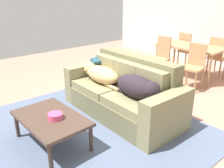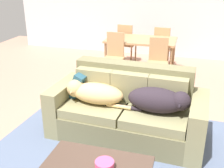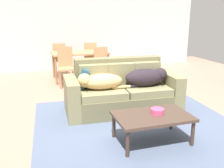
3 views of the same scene
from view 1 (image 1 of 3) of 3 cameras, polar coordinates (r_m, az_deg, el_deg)
The scene contains 13 objects.
ground_plane at distance 3.95m, azimuth 2.76°, elevation -6.88°, with size 10.00×10.00×0.00m, color tan.
area_rug at distance 3.45m, azimuth -7.49°, elevation -11.38°, with size 3.17×3.16×0.01m, color slate.
couch at distance 3.77m, azimuth 2.85°, elevation -2.29°, with size 2.08×1.00×0.94m.
dog_on_left_cushion at distance 3.92m, azimuth -2.85°, elevation 2.56°, with size 0.91×0.39×0.29m.
dog_on_right_cushion at distance 3.30m, azimuth 6.46°, elevation -0.72°, with size 0.90×0.41×0.32m.
throw_pillow_by_left_arm at distance 4.23m, azimuth -3.09°, elevation 4.23°, with size 0.13×0.36×0.36m, color #254E5F.
coffee_table at distance 3.09m, azimuth -14.71°, elevation -8.48°, with size 1.03×0.65×0.40m.
bowl_on_coffee_table at distance 2.99m, azimuth -13.68°, elevation -7.61°, with size 0.18×0.18×0.07m, color #EA4C7F.
dining_table at distance 5.81m, azimuth 18.79°, elevation 8.25°, with size 1.46×0.87×0.75m.
dining_chair_near_left at distance 5.62m, azimuth 11.79°, elevation 6.84°, with size 0.41×0.41×0.96m.
dining_chair_near_right at distance 5.10m, azimuth 19.41°, elevation 4.57°, with size 0.44×0.44×0.93m.
dining_chair_far_left at distance 6.60m, azimuth 17.74°, elevation 8.22°, with size 0.44×0.44×0.94m.
dining_chair_far_right at distance 6.16m, azimuth 24.40°, elevation 6.45°, with size 0.45×0.45×0.93m.
Camera 1 is at (2.46, -2.50, 1.82)m, focal length 37.39 mm.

